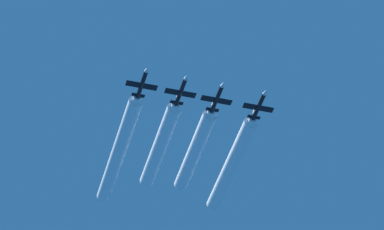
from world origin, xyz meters
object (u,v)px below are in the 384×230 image
(jet_center, at_px, (181,91))
(jet_inner_right, at_px, (142,83))
(jet_inner_left, at_px, (217,98))
(jet_far_left, at_px, (259,105))

(jet_center, distance_m, jet_inner_right, 10.80)
(jet_center, bearing_deg, jet_inner_right, 0.81)
(jet_center, height_order, jet_inner_right, jet_inner_right)
(jet_inner_left, bearing_deg, jet_center, 2.92)
(jet_inner_left, xyz_separation_m, jet_inner_right, (21.09, 0.68, -0.13))
(jet_far_left, bearing_deg, jet_center, 1.52)
(jet_far_left, xyz_separation_m, jet_inner_left, (11.95, 0.07, 0.00))
(jet_inner_left, height_order, jet_center, jet_inner_left)
(jet_inner_left, xyz_separation_m, jet_center, (10.29, 0.53, -0.23))
(jet_far_left, distance_m, jet_center, 22.25)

